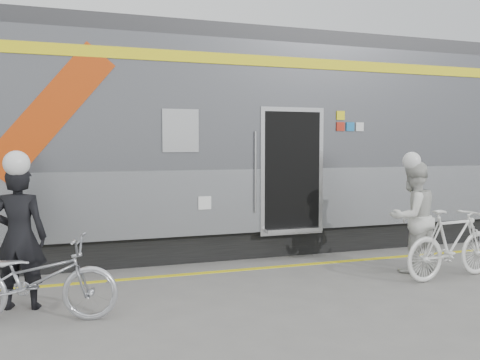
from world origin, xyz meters
name	(u,v)px	position (x,y,z in m)	size (l,w,h in m)	color
ground	(273,314)	(0.00, 0.00, 0.00)	(90.00, 90.00, 0.00)	slate
train	(154,143)	(-0.73, 4.19, 2.05)	(24.00, 3.17, 4.10)	black
safety_strip	(222,271)	(0.00, 2.15, 0.00)	(24.00, 0.12, 0.01)	yellow
man	(19,237)	(-2.87, 1.20, 0.89)	(0.65, 0.43, 1.78)	black
bicycle_left	(35,279)	(-2.67, 0.65, 0.49)	(0.65, 1.86, 0.98)	#B7B9C0
woman	(413,217)	(2.87, 1.20, 0.87)	(0.85, 0.66, 1.75)	silver
bicycle_right	(452,244)	(3.17, 0.65, 0.53)	(0.50, 1.76, 1.06)	white
helmet_man	(17,152)	(-2.87, 1.20, 1.93)	(0.31, 0.31, 0.31)	white
helmet_woman	(414,153)	(2.87, 1.20, 1.89)	(0.28, 0.28, 0.28)	white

